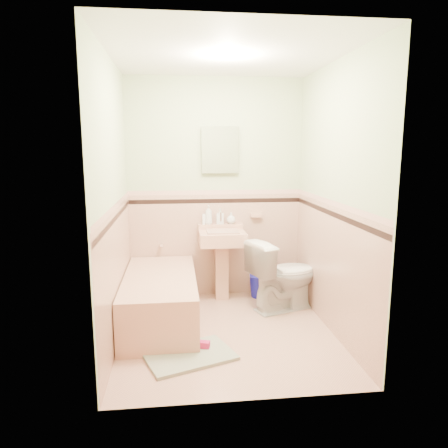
{
  "coord_description": "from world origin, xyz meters",
  "views": [
    {
      "loc": [
        -0.46,
        -3.71,
        1.72
      ],
      "look_at": [
        0.0,
        0.25,
        1.0
      ],
      "focal_mm": 33.76,
      "sensor_mm": 36.0,
      "label": 1
    }
  ],
  "objects": [
    {
      "name": "sink",
      "position": [
        0.05,
        0.86,
        0.4
      ],
      "size": [
        0.51,
        0.48,
        0.8
      ],
      "primitive_type": null,
      "color": "tan",
      "rests_on": "floor"
    },
    {
      "name": "wall_back",
      "position": [
        0.0,
        1.1,
        1.25
      ],
      "size": [
        2.5,
        0.0,
        2.5
      ],
      "primitive_type": "plane",
      "rotation": [
        1.57,
        0.0,
        0.0
      ],
      "color": "beige",
      "rests_on": "ground"
    },
    {
      "name": "shoe",
      "position": [
        -0.26,
        -0.33,
        0.06
      ],
      "size": [
        0.15,
        0.1,
        0.05
      ],
      "primitive_type": "cube",
      "rotation": [
        0.0,
        0.0,
        -0.3
      ],
      "color": "#BF1E59",
      "rests_on": "bath_mat"
    },
    {
      "name": "wall_front",
      "position": [
        0.0,
        -1.1,
        1.25
      ],
      "size": [
        2.5,
        0.0,
        2.5
      ],
      "primitive_type": "plane",
      "rotation": [
        -1.57,
        0.0,
        0.0
      ],
      "color": "beige",
      "rests_on": "ground"
    },
    {
      "name": "cap_back",
      "position": [
        0.0,
        1.08,
        1.22
      ],
      "size": [
        2.0,
        0.0,
        2.0
      ],
      "primitive_type": "plane",
      "rotation": [
        1.57,
        0.0,
        0.0
      ],
      "color": "#CF9E8E",
      "rests_on": "ground"
    },
    {
      "name": "sink_faucet",
      "position": [
        0.05,
        1.0,
        0.95
      ],
      "size": [
        0.02,
        0.02,
        0.1
      ],
      "primitive_type": "cylinder",
      "color": "silver",
      "rests_on": "sink"
    },
    {
      "name": "soap_bottle_right",
      "position": [
        0.17,
        1.04,
        0.92
      ],
      "size": [
        0.13,
        0.13,
        0.13
      ],
      "primitive_type": "imported",
      "rotation": [
        0.0,
        0.0,
        -0.39
      ],
      "color": "#B2B2B2",
      "rests_on": "sink"
    },
    {
      "name": "bucket",
      "position": [
        0.51,
        0.93,
        0.13
      ],
      "size": [
        0.33,
        0.33,
        0.26
      ],
      "primitive_type": null,
      "rotation": [
        0.0,
        0.0,
        -0.35
      ],
      "color": "#1216A8",
      "rests_on": "floor"
    },
    {
      "name": "toilet",
      "position": [
        0.68,
        0.52,
        0.38
      ],
      "size": [
        0.85,
        0.66,
        0.77
      ],
      "primitive_type": "imported",
      "rotation": [
        0.0,
        0.0,
        1.92
      ],
      "color": "white",
      "rests_on": "floor"
    },
    {
      "name": "soap_dish",
      "position": [
        0.47,
        1.06,
        0.95
      ],
      "size": [
        0.12,
        0.07,
        0.04
      ],
      "primitive_type": "cube",
      "color": "tan",
      "rests_on": "wall_back"
    },
    {
      "name": "accent_right",
      "position": [
        0.98,
        0.0,
        1.12
      ],
      "size": [
        0.0,
        2.2,
        2.2
      ],
      "primitive_type": "plane",
      "rotation": [
        1.57,
        0.0,
        -1.57
      ],
      "color": "black",
      "rests_on": "ground"
    },
    {
      "name": "cap_front",
      "position": [
        0.0,
        -1.08,
        1.22
      ],
      "size": [
        2.0,
        0.0,
        2.0
      ],
      "primitive_type": "plane",
      "rotation": [
        -1.57,
        0.0,
        0.0
      ],
      "color": "#CF9E8E",
      "rests_on": "ground"
    },
    {
      "name": "soap_bottle_mid",
      "position": [
        0.05,
        1.04,
        0.95
      ],
      "size": [
        0.09,
        0.09,
        0.18
      ],
      "primitive_type": "imported",
      "rotation": [
        0.0,
        0.0,
        -0.15
      ],
      "color": "#B2B2B2",
      "rests_on": "sink"
    },
    {
      "name": "soap_bottle_left",
      "position": [
        -0.09,
        1.04,
        0.97
      ],
      "size": [
        0.1,
        0.1,
        0.22
      ],
      "primitive_type": "imported",
      "rotation": [
        0.0,
        0.0,
        0.18
      ],
      "color": "#B2B2B2",
      "rests_on": "sink"
    },
    {
      "name": "bathtub",
      "position": [
        -0.63,
        0.33,
        0.23
      ],
      "size": [
        0.7,
        1.5,
        0.45
      ],
      "primitive_type": "cube",
      "color": "tan",
      "rests_on": "floor"
    },
    {
      "name": "cap_left",
      "position": [
        -0.98,
        0.0,
        1.22
      ],
      "size": [
        0.0,
        2.2,
        2.2
      ],
      "primitive_type": "plane",
      "rotation": [
        1.57,
        0.0,
        1.57
      ],
      "color": "#CF9E8E",
      "rests_on": "ground"
    },
    {
      "name": "wainscot_front",
      "position": [
        0.0,
        -1.09,
        0.6
      ],
      "size": [
        2.0,
        0.0,
        2.0
      ],
      "primitive_type": "plane",
      "rotation": [
        -1.57,
        0.0,
        0.0
      ],
      "color": "#D2A38D",
      "rests_on": "ground"
    },
    {
      "name": "ceiling",
      "position": [
        0.0,
        0.0,
        2.5
      ],
      "size": [
        2.2,
        2.2,
        0.0
      ],
      "primitive_type": "plane",
      "rotation": [
        3.14,
        0.0,
        0.0
      ],
      "color": "white",
      "rests_on": "ground"
    },
    {
      "name": "wall_right",
      "position": [
        1.0,
        0.0,
        1.25
      ],
      "size": [
        0.0,
        2.5,
        2.5
      ],
      "primitive_type": "plane",
      "rotation": [
        1.57,
        0.0,
        -1.57
      ],
      "color": "beige",
      "rests_on": "ground"
    },
    {
      "name": "wall_left",
      "position": [
        -1.0,
        0.0,
        1.25
      ],
      "size": [
        0.0,
        2.5,
        2.5
      ],
      "primitive_type": "plane",
      "rotation": [
        1.57,
        0.0,
        1.57
      ],
      "color": "beige",
      "rests_on": "ground"
    },
    {
      "name": "accent_left",
      "position": [
        -0.98,
        0.0,
        1.12
      ],
      "size": [
        0.0,
        2.2,
        2.2
      ],
      "primitive_type": "plane",
      "rotation": [
        1.57,
        0.0,
        1.57
      ],
      "color": "black",
      "rests_on": "ground"
    },
    {
      "name": "bath_mat",
      "position": [
        -0.37,
        -0.44,
        0.01
      ],
      "size": [
        0.83,
        0.69,
        0.03
      ],
      "primitive_type": "cube",
      "rotation": [
        0.0,
        0.0,
        0.35
      ],
      "color": "gray",
      "rests_on": "floor"
    },
    {
      "name": "tub_faucet",
      "position": [
        -0.63,
        1.05,
        0.63
      ],
      "size": [
        0.04,
        0.12,
        0.04
      ],
      "primitive_type": "cylinder",
      "rotation": [
        1.57,
        0.0,
        0.0
      ],
      "color": "silver",
      "rests_on": "wall_back"
    },
    {
      "name": "cap_right",
      "position": [
        0.98,
        0.0,
        1.22
      ],
      "size": [
        0.0,
        2.2,
        2.2
      ],
      "primitive_type": "plane",
      "rotation": [
        1.57,
        0.0,
        -1.57
      ],
      "color": "#CF9E8E",
      "rests_on": "ground"
    },
    {
      "name": "accent_back",
      "position": [
        0.0,
        1.08,
        1.12
      ],
      "size": [
        2.0,
        0.0,
        2.0
      ],
      "primitive_type": "plane",
      "rotation": [
        1.57,
        0.0,
        0.0
      ],
      "color": "black",
      "rests_on": "ground"
    },
    {
      "name": "wainscot_left",
      "position": [
        -0.99,
        0.0,
        0.6
      ],
      "size": [
        0.0,
        2.2,
        2.2
      ],
      "primitive_type": "plane",
      "rotation": [
        1.57,
        0.0,
        1.57
      ],
      "color": "#D2A38D",
      "rests_on": "ground"
    },
    {
      "name": "floor",
      "position": [
        0.0,
        0.0,
        0.0
      ],
      "size": [
        2.2,
        2.2,
        0.0
      ],
      "primitive_type": "plane",
      "color": "tan",
      "rests_on": "ground"
    },
    {
      "name": "medicine_cabinet",
      "position": [
        0.05,
        1.07,
        1.7
      ],
      "size": [
        0.38,
        0.04,
        0.47
      ],
      "primitive_type": "cube",
      "color": "white",
      "rests_on": "wall_back"
    },
    {
      "name": "accent_front",
      "position": [
        0.0,
        -1.08,
        1.12
      ],
      "size": [
        2.0,
        0.0,
        2.0
      ],
      "primitive_type": "plane",
      "rotation": [
        -1.57,
        0.0,
        0.0
      ],
      "color": "black",
      "rests_on": "ground"
    },
    {
      "name": "wainscot_right",
      "position": [
        0.99,
        0.0,
        0.6
      ],
      "size": [
        0.0,
        2.2,
        2.2
      ],
      "primitive_type": "plane",
      "rotation": [
        1.57,
        0.0,
        -1.57
      ],
      "color": "#D2A38D",
      "rests_on": "ground"
    },
    {
      "name": "wainscot_back",
      "position": [
        0.0,
        1.09,
        0.6
      ],
      "size": [
        2.0,
        0.0,
        2.0
      ],
      "primitive_type": "plane",
      "rotation": [
        1.57,
        0.0,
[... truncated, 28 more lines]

